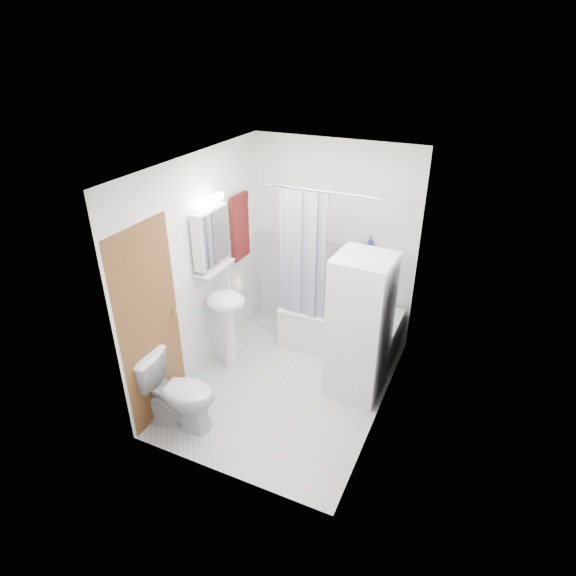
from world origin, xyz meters
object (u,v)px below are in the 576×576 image
at_px(bathtub, 340,327).
at_px(sink, 227,313).
at_px(washer_dryer, 359,327).
at_px(toilet, 178,392).

xyz_separation_m(bathtub, sink, (-1.02, -0.86, 0.41)).
bearing_deg(washer_dryer, sink, -169.31).
relative_size(washer_dryer, toilet, 2.06).
relative_size(bathtub, sink, 1.32).
bearing_deg(bathtub, sink, -140.00).
xyz_separation_m(bathtub, washer_dryer, (0.41, -0.65, 0.49)).
distance_m(sink, washer_dryer, 1.45).
bearing_deg(toilet, washer_dryer, -56.40).
bearing_deg(bathtub, toilet, -118.16).
bearing_deg(toilet, sink, -4.98).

